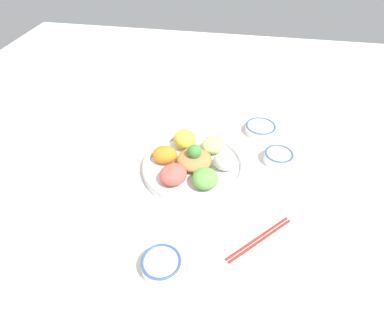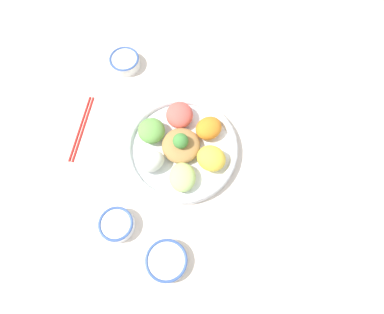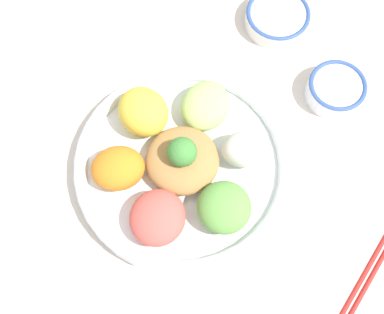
% 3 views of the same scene
% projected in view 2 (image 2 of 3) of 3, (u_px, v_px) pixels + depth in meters
% --- Properties ---
extents(ground_plane, '(2.40, 2.40, 0.00)m').
position_uv_depth(ground_plane, '(174.00, 150.00, 0.94)').
color(ground_plane, silver).
extents(salad_platter, '(0.32, 0.32, 0.09)m').
position_uv_depth(salad_platter, '(181.00, 147.00, 0.91)').
color(salad_platter, white).
rests_on(salad_platter, ground_plane).
extents(sauce_bowl_red, '(0.09, 0.09, 0.04)m').
position_uv_depth(sauce_bowl_red, '(117.00, 225.00, 0.84)').
color(sauce_bowl_red, white).
rests_on(sauce_bowl_red, ground_plane).
extents(rice_bowl_blue, '(0.10, 0.10, 0.03)m').
position_uv_depth(rice_bowl_blue, '(125.00, 61.00, 1.02)').
color(rice_bowl_blue, white).
rests_on(rice_bowl_blue, ground_plane).
extents(sauce_bowl_dark, '(0.11, 0.11, 0.03)m').
position_uv_depth(sauce_bowl_dark, '(167.00, 261.00, 0.81)').
color(sauce_bowl_dark, white).
rests_on(sauce_bowl_dark, ground_plane).
extents(chopsticks_pair_near, '(0.16, 0.17, 0.01)m').
position_uv_depth(chopsticks_pair_near, '(81.00, 128.00, 0.96)').
color(chopsticks_pair_near, red).
rests_on(chopsticks_pair_near, ground_plane).
extents(serving_spoon_main, '(0.06, 0.13, 0.01)m').
position_uv_depth(serving_spoon_main, '(244.00, 241.00, 0.84)').
color(serving_spoon_main, silver).
rests_on(serving_spoon_main, ground_plane).
extents(serving_spoon_extra, '(0.06, 0.14, 0.01)m').
position_uv_depth(serving_spoon_extra, '(252.00, 88.00, 1.01)').
color(serving_spoon_extra, silver).
rests_on(serving_spoon_extra, ground_plane).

